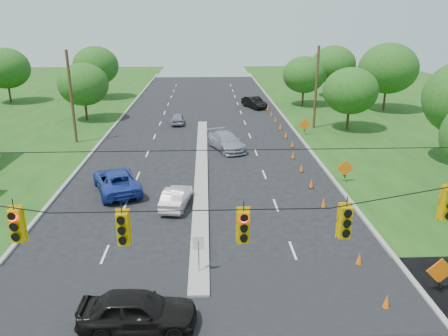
{
  "coord_description": "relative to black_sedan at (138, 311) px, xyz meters",
  "views": [
    {
      "loc": [
        0.46,
        -12.45,
        11.85
      ],
      "look_at": [
        1.53,
        13.64,
        2.8
      ],
      "focal_mm": 35.0,
      "sensor_mm": 36.0,
      "label": 1
    }
  ],
  "objects": [
    {
      "name": "cone_12",
      "position": [
        11.04,
        42.79,
        -0.45
      ],
      "size": [
        0.32,
        0.32,
        0.7
      ],
      "primitive_type": "cone",
      "color": "orange",
      "rests_on": "ground"
    },
    {
      "name": "blue_pickup",
      "position": [
        -3.65,
        14.73,
        0.01
      ],
      "size": [
        4.6,
        6.41,
        1.62
      ],
      "primitive_type": "imported",
      "rotation": [
        0.0,
        0.0,
        3.51
      ],
      "color": "#21389D",
      "rests_on": "ground"
    },
    {
      "name": "utility_pole_far_left",
      "position": [
        -10.12,
        27.79,
        3.7
      ],
      "size": [
        0.28,
        0.28,
        9.0
      ],
      "primitive_type": "cylinder",
      "color": "#422D1C",
      "rests_on": "ground"
    },
    {
      "name": "median",
      "position": [
        2.38,
        18.79,
        -0.8
      ],
      "size": [
        1.0,
        34.0,
        0.18
      ],
      "primitive_type": "cube",
      "color": "gray",
      "rests_on": "ground"
    },
    {
      "name": "tree_10",
      "position": [
        26.38,
        41.79,
        4.78
      ],
      "size": [
        7.56,
        7.56,
        8.82
      ],
      "color": "black",
      "rests_on": "ground"
    },
    {
      "name": "tree_11",
      "position": [
        22.38,
        52.79,
        4.16
      ],
      "size": [
        6.72,
        6.72,
        7.84
      ],
      "color": "black",
      "rests_on": "ground"
    },
    {
      "name": "cone_3",
      "position": [
        10.44,
        11.29,
        -0.45
      ],
      "size": [
        0.32,
        0.32,
        0.7
      ],
      "primitive_type": "cone",
      "color": "orange",
      "rests_on": "ground"
    },
    {
      "name": "signal_span",
      "position": [
        2.33,
        -3.21,
        4.17
      ],
      "size": [
        25.6,
        0.32,
        9.0
      ],
      "color": "#422D1C",
      "rests_on": "ground"
    },
    {
      "name": "cone_1",
      "position": [
        10.44,
        4.29,
        -0.45
      ],
      "size": [
        0.32,
        0.32,
        0.7
      ],
      "primitive_type": "cone",
      "color": "orange",
      "rests_on": "ground"
    },
    {
      "name": "cone_13",
      "position": [
        11.04,
        46.29,
        -0.45
      ],
      "size": [
        0.32,
        0.32,
        0.7
      ],
      "primitive_type": "cone",
      "color": "orange",
      "rests_on": "ground"
    },
    {
      "name": "cone_9",
      "position": [
        11.04,
        32.29,
        -0.45
      ],
      "size": [
        0.32,
        0.32,
        0.7
      ],
      "primitive_type": "cone",
      "color": "orange",
      "rests_on": "ground"
    },
    {
      "name": "cone_11",
      "position": [
        11.04,
        39.29,
        -0.45
      ],
      "size": [
        0.32,
        0.32,
        0.7
      ],
      "primitive_type": "cone",
      "color": "orange",
      "rests_on": "ground"
    },
    {
      "name": "median_sign",
      "position": [
        2.38,
        3.79,
        0.66
      ],
      "size": [
        0.55,
        0.06,
        2.05
      ],
      "color": "gray",
      "rests_on": "ground"
    },
    {
      "name": "cone_6",
      "position": [
        10.44,
        21.79,
        -0.45
      ],
      "size": [
        0.32,
        0.32,
        0.7
      ],
      "primitive_type": "cone",
      "color": "orange",
      "rests_on": "ground"
    },
    {
      "name": "dark_car_receding",
      "position": [
        9.43,
        44.68,
        -0.04
      ],
      "size": [
        3.36,
        4.88,
        1.53
      ],
      "primitive_type": "imported",
      "rotation": [
        0.0,
        0.0,
        0.42
      ],
      "color": "black",
      "rests_on": "ground"
    },
    {
      "name": "cone_7",
      "position": [
        11.04,
        25.29,
        -0.45
      ],
      "size": [
        0.32,
        0.32,
        0.7
      ],
      "primitive_type": "cone",
      "color": "orange",
      "rests_on": "ground"
    },
    {
      "name": "work_sign_2",
      "position": [
        13.18,
        29.79,
        0.29
      ],
      "size": [
        1.27,
        0.58,
        1.37
      ],
      "color": "black",
      "rests_on": "ground"
    },
    {
      "name": "work_sign_1",
      "position": [
        13.18,
        15.79,
        0.29
      ],
      "size": [
        1.27,
        0.58,
        1.37
      ],
      "color": "black",
      "rests_on": "ground"
    },
    {
      "name": "tree_12",
      "position": [
        16.38,
        45.79,
        3.54
      ],
      "size": [
        5.88,
        5.88,
        6.86
      ],
      "color": "black",
      "rests_on": "ground"
    },
    {
      "name": "tree_5",
      "position": [
        -11.62,
        37.79,
        3.54
      ],
      "size": [
        5.88,
        5.88,
        6.86
      ],
      "color": "black",
      "rests_on": "ground"
    },
    {
      "name": "tree_9",
      "position": [
        18.38,
        31.79,
        3.54
      ],
      "size": [
        5.88,
        5.88,
        6.86
      ],
      "color": "black",
      "rests_on": "ground"
    },
    {
      "name": "tree_4",
      "position": [
        -25.62,
        49.79,
        4.16
      ],
      "size": [
        6.72,
        6.72,
        7.84
      ],
      "color": "black",
      "rests_on": "ground"
    },
    {
      "name": "cone_2",
      "position": [
        10.44,
        7.79,
        -0.45
      ],
      "size": [
        0.32,
        0.32,
        0.7
      ],
      "primitive_type": "cone",
      "color": "orange",
      "rests_on": "ground"
    },
    {
      "name": "curb_right",
      "position": [
        12.48,
        27.79,
        -0.8
      ],
      "size": [
        0.25,
        110.0,
        0.16
      ],
      "primitive_type": "cube",
      "color": "gray",
      "rests_on": "ground"
    },
    {
      "name": "curb_left",
      "position": [
        -7.72,
        27.79,
        -0.8
      ],
      "size": [
        0.25,
        110.0,
        0.16
      ],
      "primitive_type": "cube",
      "color": "gray",
      "rests_on": "ground"
    },
    {
      "name": "silver_car_oncoming",
      "position": [
        -0.56,
        35.46,
        -0.17
      ],
      "size": [
        1.74,
        3.81,
        1.27
      ],
      "primitive_type": "imported",
      "rotation": [
        0.0,
        0.0,
        3.21
      ],
      "color": "gray",
      "rests_on": "ground"
    },
    {
      "name": "cone_0",
      "position": [
        10.44,
        0.79,
        -0.45
      ],
      "size": [
        0.32,
        0.32,
        0.7
      ],
      "primitive_type": "cone",
      "color": "orange",
      "rests_on": "ground"
    },
    {
      "name": "silver_car_far",
      "position": [
        4.67,
        24.86,
        -0.01
      ],
      "size": [
        4.05,
        5.9,
        1.59
      ],
      "primitive_type": "imported",
      "rotation": [
        0.0,
        0.0,
        0.37
      ],
      "color": "#9193A3",
      "rests_on": "ground"
    },
    {
      "name": "cone_10",
      "position": [
        11.04,
        35.79,
        -0.45
      ],
      "size": [
        0.32,
        0.32,
        0.7
      ],
      "primitive_type": "cone",
      "color": "orange",
      "rests_on": "ground"
    },
    {
      "name": "black_sedan",
      "position": [
        0.0,
        0.0,
        0.0
      ],
      "size": [
        4.75,
        2.01,
        1.6
      ],
      "primitive_type": "imported",
      "rotation": [
        0.0,
        0.0,
        1.55
      ],
      "color": "black",
      "rests_on": "ground"
    },
    {
      "name": "work_sign_0",
      "position": [
        13.18,
        1.79,
        0.29
      ],
      "size": [
        1.27,
        0.58,
        1.37
      ],
      "color": "black",
      "rests_on": "ground"
    },
    {
      "name": "white_sedan",
      "position": [
        0.78,
        11.88,
        -0.14
      ],
      "size": [
        2.04,
        4.21,
        1.33
      ],
      "primitive_type": "imported",
      "rotation": [
        0.0,
        0.0,
        2.98
      ],
      "color": "beige",
      "rests_on": "ground"
    },
    {
      "name": "cone_4",
      "position": [
        10.44,
        14.79,
        -0.45
      ],
      "size": [
        0.32,
        0.32,
        0.7
      ],
      "primitive_type": "cone",
      "color": "orange",
      "rests_on": "ground"
    },
    {
      "name": "cone_8",
      "position": [
        11.04,
        28.79,
        -0.45
      ],
      "size": [
        0.32,
        0.32,
        0.7
      ],
      "primitive_type": "cone",
      "color": "orange",
      "rests_on": "ground"
    },
    {
      "name": "utility_pole_far_right",
      "position": [
        14.88,
        32.79,
        3.7
      ],
      "size": [
        0.28,
        0.28,
        9.0
      ],
      "primitive_type": "cylinder",
      "color": "#422D1C",
      "rests_on": "ground"
    },
    {
      "name": "tree_6",
      "position": [
        -13.62,
        52.79,
        4.16
      ],
      "size": [
        6.72,
        6.72,
        7.84
      ],
      "color": "black",
      "rests_on": "ground"
    },
    {
      "name": "cone_5",
      "position": [
        10.44,
        18.29,
        -0.45
      ],
      "size": [
        0.32,
        0.32,
        0.7
      ],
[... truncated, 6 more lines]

